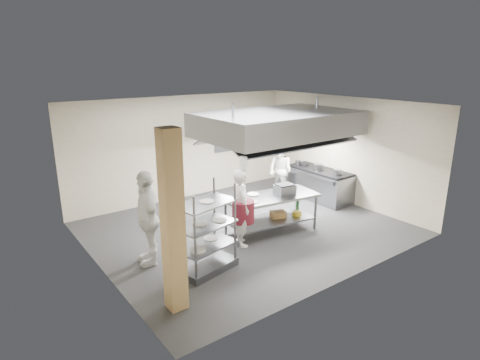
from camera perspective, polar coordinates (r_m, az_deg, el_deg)
floor at (r=9.86m, az=0.89°, el=-6.89°), size 7.00×7.00×0.00m
ceiling at (r=9.09m, az=0.97°, el=10.73°), size 7.00×7.00×0.00m
wall_back at (r=11.82m, az=-7.96°, el=4.57°), size 7.00×0.00×7.00m
wall_left at (r=7.83m, az=-19.88°, el=-2.47°), size 0.00×6.00×6.00m
wall_right at (r=11.76m, az=14.64°, el=4.13°), size 0.00×6.00×6.00m
column at (r=6.36m, az=-9.55°, el=-6.05°), size 0.30×0.30×3.00m
exhaust_hood at (r=10.29m, az=5.40°, el=7.98°), size 4.00×2.50×0.60m
hood_strip_a at (r=9.78m, az=1.39°, el=5.69°), size 1.60×0.12×0.04m
hood_strip_b at (r=10.96m, az=8.89°, el=6.68°), size 1.60×0.12×0.04m
wall_shelf at (r=12.63m, az=-0.41°, el=5.49°), size 1.50×0.28×0.04m
island at (r=9.53m, az=4.45°, el=-4.82°), size 2.30×1.22×0.91m
island_worktop at (r=9.39m, az=4.51°, el=-2.40°), size 2.30×1.22×0.06m
island_undershelf at (r=9.59m, az=4.43°, el=-5.68°), size 2.11×1.10×0.04m
pass_rack at (r=7.69m, az=-4.92°, el=-6.97°), size 1.25×0.88×1.71m
cooking_range at (r=12.03m, az=11.17°, el=-0.69°), size 0.80×2.00×0.84m
range_top at (r=11.91m, az=11.29°, el=1.38°), size 0.78×1.96×0.06m
chef_head at (r=8.72m, az=0.20°, el=-3.94°), size 0.61×0.74×1.74m
chef_line at (r=11.96m, az=5.75°, el=1.36°), size 0.70×0.85×1.61m
chef_plating at (r=8.12m, az=-13.03°, el=-5.26°), size 0.74×1.21×1.93m
griddle at (r=9.50m, az=6.36°, el=-1.35°), size 0.48×0.39×0.22m
wicker_basket at (r=9.68m, az=5.43°, el=-4.88°), size 0.41×0.34×0.15m
stockpot at (r=11.74m, az=11.09°, el=1.80°), size 0.27×0.27×0.19m
plate_stack at (r=7.82m, az=-4.87°, el=-9.03°), size 0.28×0.28×0.05m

